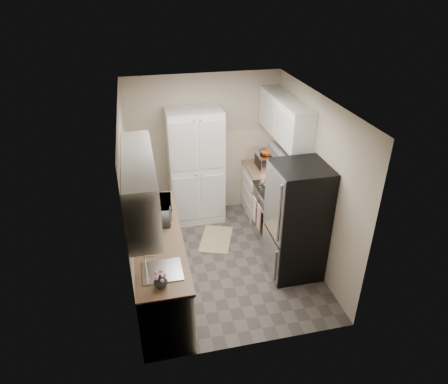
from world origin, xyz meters
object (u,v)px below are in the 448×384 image
at_px(pantry_cabinet, 196,167).
at_px(microwave, 158,210).
at_px(refrigerator, 297,221).
at_px(toaster_oven, 267,161).
at_px(electric_range, 278,214).
at_px(wine_bottle, 143,192).

height_order(pantry_cabinet, microwave, pantry_cabinet).
distance_m(refrigerator, toaster_oven, 1.62).
xyz_separation_m(refrigerator, microwave, (-1.87, 0.37, 0.21)).
height_order(electric_range, microwave, microwave).
bearing_deg(electric_range, microwave, -167.38).
bearing_deg(refrigerator, pantry_cabinet, 123.46).
bearing_deg(refrigerator, microwave, 168.74).
relative_size(electric_range, microwave, 2.24).
bearing_deg(microwave, electric_range, -70.80).
xyz_separation_m(pantry_cabinet, toaster_oven, (1.22, -0.12, 0.04)).
bearing_deg(wine_bottle, toaster_oven, 18.15).
distance_m(refrigerator, microwave, 1.92).
bearing_deg(microwave, pantry_cabinet, -21.88).
relative_size(pantry_cabinet, refrigerator, 1.18).
height_order(electric_range, wine_bottle, wine_bottle).
height_order(refrigerator, wine_bottle, refrigerator).
relative_size(pantry_cabinet, toaster_oven, 4.65).
xyz_separation_m(wine_bottle, toaster_oven, (2.14, 0.70, -0.03)).
xyz_separation_m(refrigerator, toaster_oven, (0.08, 1.61, 0.19)).
bearing_deg(wine_bottle, microwave, -71.04).
distance_m(electric_range, refrigerator, 0.88).
distance_m(pantry_cabinet, microwave, 1.54).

